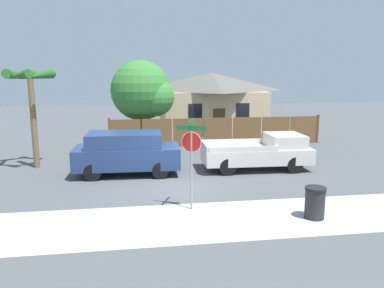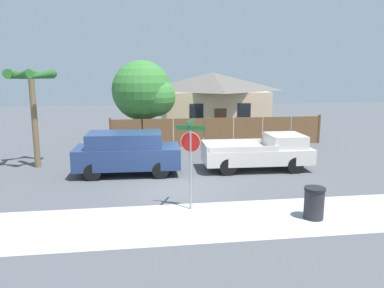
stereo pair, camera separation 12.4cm
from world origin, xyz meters
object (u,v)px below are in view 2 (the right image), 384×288
Objects in this scene: stop_sign at (191,149)px; palm_tree at (32,84)px; house at (212,100)px; oak_tree at (145,92)px; red_suv at (127,152)px; trash_bin at (314,203)px; orange_pickup at (261,152)px.

palm_tree is at bearing 157.28° from stop_sign.
oak_tree is at bearing -135.68° from house.
oak_tree is 1.13× the size of red_suv.
palm_tree is 1.00× the size of red_suv.
palm_tree is at bearing 141.88° from trash_bin.
house reaches higher than trash_bin.
red_suv is at bearing -23.73° from palm_tree.
trash_bin is (-0.49, -19.23, -1.86)m from house.
palm_tree reaches higher than red_suv.
palm_tree is 0.92× the size of orange_pickup.
stop_sign is at bearing 159.82° from trash_bin.
orange_pickup is 1.69× the size of stop_sign.
orange_pickup is at bearing -55.15° from oak_tree.
oak_tree is 1.77× the size of stop_sign.
stop_sign is (-4.08, -4.84, 1.24)m from orange_pickup.
orange_pickup is at bearing 86.94° from trash_bin.
oak_tree is at bearing 109.82° from trash_bin.
red_suv is at bearing -97.42° from oak_tree.
house reaches higher than orange_pickup.
oak_tree reaches higher than palm_tree.
orange_pickup reaches higher than trash_bin.
oak_tree is 9.66m from orange_pickup.
stop_sign is (6.65, -6.78, -1.97)m from palm_tree.
oak_tree is (-5.49, -5.36, 0.97)m from house.
orange_pickup is (10.73, -1.94, -3.20)m from palm_tree.
palm_tree is 5.67m from red_suv.
palm_tree is at bearing 171.44° from orange_pickup.
house is 14.59m from red_suv.
orange_pickup is 6.23m from trash_bin.
red_suv is 5.44m from stop_sign.
red_suv is at bearing 133.93° from trash_bin.
palm_tree is 9.70m from stop_sign.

